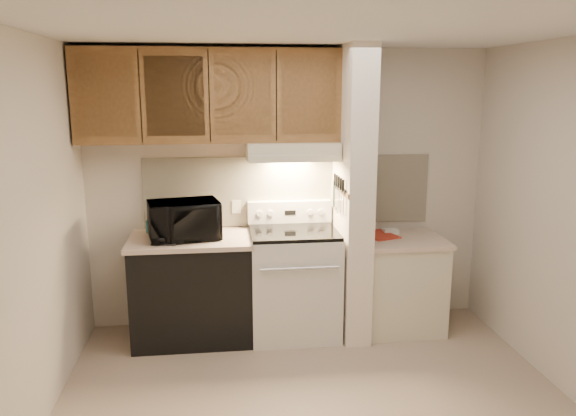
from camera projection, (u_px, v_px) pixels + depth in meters
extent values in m
plane|color=tan|center=(315.00, 403.00, 3.92)|extent=(3.60, 3.60, 0.00)
plane|color=white|center=(319.00, 29.00, 3.39)|extent=(3.60, 3.60, 0.00)
cube|color=beige|center=(289.00, 189.00, 5.11)|extent=(3.60, 2.50, 0.02)
cube|color=beige|center=(28.00, 238.00, 3.44)|extent=(0.02, 3.00, 2.50)
cube|color=beige|center=(574.00, 222.00, 3.87)|extent=(0.02, 3.00, 2.50)
cube|color=white|center=(289.00, 191.00, 5.10)|extent=(2.60, 0.02, 0.63)
cube|color=silver|center=(294.00, 284.00, 4.94)|extent=(0.76, 0.65, 0.92)
cube|color=black|center=(299.00, 292.00, 4.62)|extent=(0.50, 0.01, 0.30)
cylinder|color=silver|center=(299.00, 268.00, 4.54)|extent=(0.65, 0.02, 0.02)
cube|color=black|center=(294.00, 232.00, 4.84)|extent=(0.74, 0.64, 0.03)
cube|color=silver|center=(290.00, 212.00, 5.09)|extent=(0.76, 0.08, 0.20)
cube|color=black|center=(290.00, 213.00, 5.05)|extent=(0.10, 0.01, 0.04)
cylinder|color=silver|center=(259.00, 214.00, 5.01)|extent=(0.05, 0.02, 0.05)
cylinder|color=silver|center=(270.00, 213.00, 5.03)|extent=(0.05, 0.02, 0.05)
cylinder|color=silver|center=(310.00, 212.00, 5.07)|extent=(0.05, 0.02, 0.05)
cylinder|color=silver|center=(321.00, 212.00, 5.08)|extent=(0.05, 0.02, 0.05)
cube|color=black|center=(193.00, 290.00, 4.85)|extent=(1.00, 0.63, 0.87)
cube|color=beige|center=(191.00, 240.00, 4.75)|extent=(1.04, 0.67, 0.04)
cube|color=black|center=(164.00, 244.00, 4.53)|extent=(0.21, 0.10, 0.01)
cylinder|color=#215E64|center=(151.00, 227.00, 4.91)|extent=(0.10, 0.10, 0.10)
cube|color=beige|center=(236.00, 207.00, 5.06)|extent=(0.08, 0.01, 0.12)
imported|color=black|center=(184.00, 220.00, 4.69)|extent=(0.64, 0.50, 0.32)
cube|color=white|center=(353.00, 195.00, 4.83)|extent=(0.22, 0.70, 2.50)
cube|color=brown|center=(339.00, 189.00, 4.80)|extent=(0.01, 0.70, 0.04)
cube|color=black|center=(340.00, 188.00, 4.75)|extent=(0.02, 0.42, 0.04)
cube|color=silver|center=(343.00, 204.00, 4.60)|extent=(0.01, 0.03, 0.16)
cylinder|color=black|center=(343.00, 186.00, 4.58)|extent=(0.02, 0.02, 0.10)
cube|color=silver|center=(340.00, 203.00, 4.69)|extent=(0.01, 0.04, 0.18)
cylinder|color=black|center=(341.00, 184.00, 4.65)|extent=(0.02, 0.02, 0.10)
cube|color=silver|center=(338.00, 202.00, 4.78)|extent=(0.01, 0.04, 0.20)
cylinder|color=black|center=(339.00, 182.00, 4.75)|extent=(0.02, 0.02, 0.10)
cube|color=silver|center=(336.00, 198.00, 4.85)|extent=(0.01, 0.04, 0.16)
cylinder|color=black|center=(337.00, 181.00, 4.81)|extent=(0.02, 0.02, 0.10)
cube|color=silver|center=(335.00, 197.00, 4.91)|extent=(0.01, 0.04, 0.18)
cylinder|color=black|center=(335.00, 179.00, 4.90)|extent=(0.02, 0.02, 0.10)
cube|color=slate|center=(333.00, 194.00, 4.98)|extent=(0.03, 0.09, 0.22)
cube|color=beige|center=(400.00, 285.00, 5.06)|extent=(0.70, 0.60, 0.81)
cube|color=beige|center=(402.00, 240.00, 4.97)|extent=(0.74, 0.64, 0.04)
cube|color=#B63020|center=(379.00, 235.00, 5.04)|extent=(0.34, 0.39, 0.01)
cube|color=white|center=(391.00, 231.00, 5.13)|extent=(0.13, 0.09, 0.04)
cube|color=beige|center=(292.00, 150.00, 4.81)|extent=(0.78, 0.44, 0.15)
cube|color=beige|center=(295.00, 159.00, 4.62)|extent=(0.78, 0.04, 0.06)
cube|color=brown|center=(209.00, 96.00, 4.68)|extent=(2.18, 0.33, 0.77)
cube|color=brown|center=(105.00, 96.00, 4.43)|extent=(0.46, 0.01, 0.63)
cube|color=black|center=(140.00, 96.00, 4.46)|extent=(0.01, 0.01, 0.73)
cube|color=brown|center=(175.00, 96.00, 4.49)|extent=(0.46, 0.01, 0.63)
cube|color=black|center=(209.00, 96.00, 4.52)|extent=(0.01, 0.01, 0.73)
cube|color=brown|center=(243.00, 96.00, 4.56)|extent=(0.46, 0.01, 0.63)
cube|color=black|center=(276.00, 96.00, 4.59)|extent=(0.01, 0.01, 0.73)
cube|color=brown|center=(309.00, 96.00, 4.62)|extent=(0.46, 0.01, 0.63)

